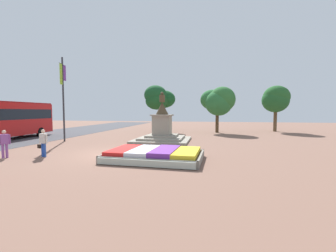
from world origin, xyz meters
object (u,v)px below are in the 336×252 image
city_bus (1,118)px  pedestrian_with_handbag (43,142)px  flower_planter (155,155)px  banner_pole (63,95)px  statue_monument (162,131)px  pedestrian_near_planter (4,142)px

city_bus → pedestrian_with_handbag: bearing=-32.6°
flower_planter → city_bus: (-15.27, 5.34, 1.70)m
banner_pole → pedestrian_with_handbag: banner_pole is taller
flower_planter → statue_monument: 7.64m
statue_monument → city_bus: size_ratio=0.43×
city_bus → pedestrian_with_handbag: (8.92, -5.71, -1.10)m
statue_monument → banner_pole: (-8.14, -1.80, 3.04)m
statue_monument → banner_pole: 8.87m
statue_monument → pedestrian_near_planter: bearing=-129.2°
city_bus → pedestrian_with_handbag: 10.65m
banner_pole → city_bus: (-5.93, -0.38, -1.96)m
flower_planter → banner_pole: 11.54m
statue_monument → city_bus: bearing=-171.2°
statue_monument → banner_pole: banner_pole is taller
banner_pole → statue_monument: bearing=12.5°
statue_monument → banner_pole: size_ratio=0.66×
pedestrian_with_handbag → banner_pole: bearing=116.2°
statue_monument → pedestrian_near_planter: statue_monument is taller
flower_planter → city_bus: city_bus is taller
city_bus → pedestrian_near_planter: size_ratio=6.97×
statue_monument → pedestrian_near_planter: 11.05m
banner_pole → flower_planter: bearing=-31.5°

